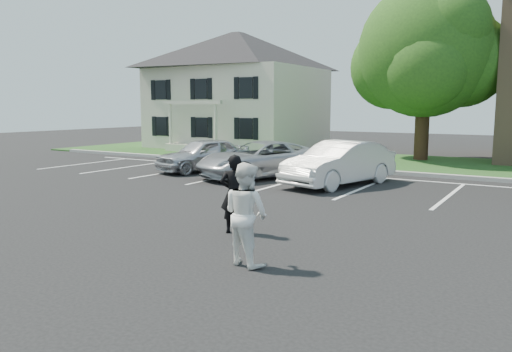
{
  "coord_description": "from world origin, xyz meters",
  "views": [
    {
      "loc": [
        5.6,
        -8.19,
        2.75
      ],
      "look_at": [
        0.0,
        1.0,
        1.25
      ],
      "focal_mm": 35.0,
      "sensor_mm": 36.0,
      "label": 1
    }
  ],
  "objects_px": {
    "house": "(238,90)",
    "tree": "(428,54)",
    "car_silver_west": "(204,155)",
    "man_black_suit": "(234,194)",
    "man_white_shirt": "(246,214)",
    "car_silver_minivan": "(260,159)",
    "car_white_sedan": "(339,163)"
  },
  "relations": [
    {
      "from": "house",
      "to": "tree",
      "type": "distance_m",
      "value": 12.96
    },
    {
      "from": "tree",
      "to": "car_silver_west",
      "type": "height_order",
      "value": "tree"
    },
    {
      "from": "man_black_suit",
      "to": "man_white_shirt",
      "type": "bearing_deg",
      "value": 100.58
    },
    {
      "from": "man_white_shirt",
      "to": "car_silver_minivan",
      "type": "xyz_separation_m",
      "value": [
        -5.33,
        9.4,
        -0.19
      ]
    },
    {
      "from": "house",
      "to": "car_white_sedan",
      "type": "height_order",
      "value": "house"
    },
    {
      "from": "man_white_shirt",
      "to": "car_silver_minivan",
      "type": "relative_size",
      "value": 0.35
    },
    {
      "from": "house",
      "to": "man_white_shirt",
      "type": "xyz_separation_m",
      "value": [
        14.04,
        -21.01,
        -2.93
      ]
    },
    {
      "from": "house",
      "to": "car_silver_west",
      "type": "height_order",
      "value": "house"
    },
    {
      "from": "man_black_suit",
      "to": "car_silver_minivan",
      "type": "height_order",
      "value": "man_black_suit"
    },
    {
      "from": "tree",
      "to": "man_white_shirt",
      "type": "xyz_separation_m",
      "value": [
        1.34,
        -18.93,
        -4.45
      ]
    },
    {
      "from": "man_black_suit",
      "to": "tree",
      "type": "bearing_deg",
      "value": -118.57
    },
    {
      "from": "house",
      "to": "tree",
      "type": "bearing_deg",
      "value": -9.32
    },
    {
      "from": "car_silver_west",
      "to": "car_silver_minivan",
      "type": "distance_m",
      "value": 3.1
    },
    {
      "from": "man_black_suit",
      "to": "car_silver_west",
      "type": "relative_size",
      "value": 0.41
    },
    {
      "from": "man_black_suit",
      "to": "car_white_sedan",
      "type": "xyz_separation_m",
      "value": [
        -0.59,
        7.5,
        -0.09
      ]
    },
    {
      "from": "car_silver_west",
      "to": "car_white_sedan",
      "type": "relative_size",
      "value": 0.89
    },
    {
      "from": "man_white_shirt",
      "to": "car_white_sedan",
      "type": "height_order",
      "value": "man_white_shirt"
    },
    {
      "from": "man_white_shirt",
      "to": "car_silver_west",
      "type": "bearing_deg",
      "value": -34.49
    },
    {
      "from": "tree",
      "to": "car_silver_west",
      "type": "relative_size",
      "value": 2.1
    },
    {
      "from": "house",
      "to": "car_silver_minivan",
      "type": "height_order",
      "value": "house"
    },
    {
      "from": "man_black_suit",
      "to": "car_silver_west",
      "type": "bearing_deg",
      "value": -77.48
    },
    {
      "from": "car_silver_west",
      "to": "house",
      "type": "bearing_deg",
      "value": 136.33
    },
    {
      "from": "tree",
      "to": "man_black_suit",
      "type": "height_order",
      "value": "tree"
    },
    {
      "from": "tree",
      "to": "car_silver_minivan",
      "type": "xyz_separation_m",
      "value": [
        -3.99,
        -9.53,
        -4.64
      ]
    },
    {
      "from": "man_white_shirt",
      "to": "house",
      "type": "bearing_deg",
      "value": -41.31
    },
    {
      "from": "car_silver_west",
      "to": "car_silver_minivan",
      "type": "xyz_separation_m",
      "value": [
        3.07,
        -0.41,
        -0.0
      ]
    },
    {
      "from": "tree",
      "to": "car_silver_west",
      "type": "bearing_deg",
      "value": -127.76
    },
    {
      "from": "car_silver_west",
      "to": "car_white_sedan",
      "type": "distance_m",
      "value": 6.44
    },
    {
      "from": "house",
      "to": "car_white_sedan",
      "type": "relative_size",
      "value": 2.19
    },
    {
      "from": "house",
      "to": "man_black_suit",
      "type": "distance_m",
      "value": 23.25
    },
    {
      "from": "tree",
      "to": "man_white_shirt",
      "type": "distance_m",
      "value": 19.49
    },
    {
      "from": "house",
      "to": "tree",
      "type": "relative_size",
      "value": 1.17
    }
  ]
}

